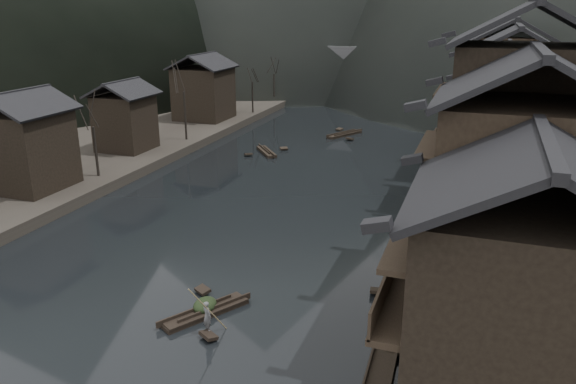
% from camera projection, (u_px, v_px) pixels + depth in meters
% --- Properties ---
extents(water, '(300.00, 300.00, 0.00)m').
position_uv_depth(water, '(187.00, 288.00, 33.02)').
color(water, black).
rests_on(water, ground).
extents(left_bank, '(40.00, 200.00, 1.20)m').
position_uv_depth(left_bank, '(107.00, 117.00, 79.59)').
color(left_bank, '#2D2823').
rests_on(left_bank, ground).
extents(stilt_houses, '(9.00, 67.60, 16.33)m').
position_uv_depth(stilt_houses, '(511.00, 103.00, 41.83)').
color(stilt_houses, black).
rests_on(stilt_houses, ground).
extents(left_houses, '(8.10, 53.20, 8.73)m').
position_uv_depth(left_houses, '(100.00, 112.00, 55.64)').
color(left_houses, black).
rests_on(left_houses, left_bank).
extents(bare_trees, '(3.94, 74.01, 7.87)m').
position_uv_depth(bare_trees, '(144.00, 104.00, 56.54)').
color(bare_trees, black).
rests_on(bare_trees, left_bank).
extents(moored_sampans, '(3.10, 65.24, 0.47)m').
position_uv_depth(moored_sampans, '(433.00, 186.00, 50.75)').
color(moored_sampans, black).
rests_on(moored_sampans, water).
extents(midriver_boats, '(9.85, 38.02, 0.45)m').
position_uv_depth(midriver_boats, '(333.00, 127.00, 75.17)').
color(midriver_boats, black).
rests_on(midriver_boats, water).
extents(stone_bridge, '(40.00, 6.00, 9.00)m').
position_uv_depth(stone_bridge, '(393.00, 70.00, 95.74)').
color(stone_bridge, '#4C4C4F').
rests_on(stone_bridge, ground).
extents(hero_sampan, '(3.58, 5.11, 0.44)m').
position_uv_depth(hero_sampan, '(205.00, 311.00, 30.16)').
color(hero_sampan, black).
rests_on(hero_sampan, water).
extents(cargo_heap, '(1.19, 1.56, 0.71)m').
position_uv_depth(cargo_heap, '(205.00, 299.00, 30.21)').
color(cargo_heap, black).
rests_on(cargo_heap, hero_sampan).
extents(boatman, '(0.71, 0.64, 1.64)m').
position_uv_depth(boatman, '(207.00, 312.00, 28.07)').
color(boatman, '#5E5E60').
rests_on(boatman, hero_sampan).
extents(bamboo_pole, '(1.28, 2.01, 3.37)m').
position_uv_depth(bamboo_pole, '(208.00, 267.00, 27.21)').
color(bamboo_pole, '#8C7A51').
rests_on(bamboo_pole, boatman).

